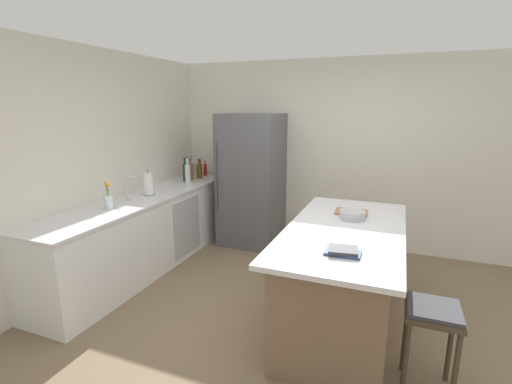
{
  "coord_description": "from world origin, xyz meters",
  "views": [
    {
      "loc": [
        0.76,
        -2.92,
        1.97
      ],
      "look_at": [
        -0.75,
        0.89,
        1.0
      ],
      "focal_mm": 25.59,
      "sensor_mm": 36.0,
      "label": 1
    }
  ],
  "objects_px": {
    "paper_towel_roll": "(148,184)",
    "soda_bottle": "(188,173)",
    "kitchen_island": "(342,277)",
    "gin_bottle": "(192,170)",
    "cutting_board": "(351,212)",
    "cookbook_stack": "(343,251)",
    "bar_stool": "(432,322)",
    "mixing_bowl": "(352,215)",
    "syrup_bottle": "(200,170)",
    "whiskey_bottle": "(199,171)",
    "vinegar_bottle": "(191,172)",
    "wine_bottle": "(185,172)",
    "refrigerator": "(252,180)",
    "hot_sauce_bottle": "(205,170)",
    "flower_vase": "(108,200)",
    "sink_faucet": "(128,187)"
  },
  "relations": [
    {
      "from": "soda_bottle",
      "to": "sink_faucet",
      "type": "bearing_deg",
      "value": -95.99
    },
    {
      "from": "mixing_bowl",
      "to": "cutting_board",
      "type": "bearing_deg",
      "value": 99.22
    },
    {
      "from": "paper_towel_roll",
      "to": "gin_bottle",
      "type": "bearing_deg",
      "value": 92.32
    },
    {
      "from": "paper_towel_roll",
      "to": "hot_sauce_bottle",
      "type": "bearing_deg",
      "value": 89.7
    },
    {
      "from": "gin_bottle",
      "to": "cookbook_stack",
      "type": "bearing_deg",
      "value": -39.92
    },
    {
      "from": "kitchen_island",
      "to": "refrigerator",
      "type": "distance_m",
      "value": 2.32
    },
    {
      "from": "paper_towel_roll",
      "to": "cutting_board",
      "type": "distance_m",
      "value": 2.42
    },
    {
      "from": "bar_stool",
      "to": "soda_bottle",
      "type": "xyz_separation_m",
      "value": [
        -3.06,
        1.85,
        0.52
      ]
    },
    {
      "from": "whiskey_bottle",
      "to": "vinegar_bottle",
      "type": "bearing_deg",
      "value": -96.91
    },
    {
      "from": "gin_bottle",
      "to": "soda_bottle",
      "type": "distance_m",
      "value": 0.3
    },
    {
      "from": "hot_sauce_bottle",
      "to": "gin_bottle",
      "type": "bearing_deg",
      "value": -99.8
    },
    {
      "from": "cookbook_stack",
      "to": "mixing_bowl",
      "type": "relative_size",
      "value": 1.06
    },
    {
      "from": "bar_stool",
      "to": "flower_vase",
      "type": "bearing_deg",
      "value": 173.02
    },
    {
      "from": "syrup_bottle",
      "to": "gin_bottle",
      "type": "relative_size",
      "value": 0.77
    },
    {
      "from": "refrigerator",
      "to": "cookbook_stack",
      "type": "distance_m",
      "value": 2.76
    },
    {
      "from": "flower_vase",
      "to": "cookbook_stack",
      "type": "xyz_separation_m",
      "value": [
        2.5,
        -0.38,
        -0.05
      ]
    },
    {
      "from": "flower_vase",
      "to": "mixing_bowl",
      "type": "distance_m",
      "value": 2.5
    },
    {
      "from": "paper_towel_roll",
      "to": "whiskey_bottle",
      "type": "height_order",
      "value": "paper_towel_roll"
    },
    {
      "from": "refrigerator",
      "to": "soda_bottle",
      "type": "height_order",
      "value": "refrigerator"
    },
    {
      "from": "kitchen_island",
      "to": "soda_bottle",
      "type": "distance_m",
      "value": 2.75
    },
    {
      "from": "vinegar_bottle",
      "to": "wine_bottle",
      "type": "xyz_separation_m",
      "value": [
        -0.04,
        -0.09,
        0.01
      ]
    },
    {
      "from": "syrup_bottle",
      "to": "soda_bottle",
      "type": "height_order",
      "value": "soda_bottle"
    },
    {
      "from": "gin_bottle",
      "to": "soda_bottle",
      "type": "relative_size",
      "value": 0.94
    },
    {
      "from": "flower_vase",
      "to": "wine_bottle",
      "type": "xyz_separation_m",
      "value": [
        -0.04,
        1.56,
        0.04
      ]
    },
    {
      "from": "soda_bottle",
      "to": "mixing_bowl",
      "type": "xyz_separation_m",
      "value": [
        2.39,
        -0.96,
        -0.08
      ]
    },
    {
      "from": "paper_towel_roll",
      "to": "soda_bottle",
      "type": "height_order",
      "value": "soda_bottle"
    },
    {
      "from": "paper_towel_roll",
      "to": "soda_bottle",
      "type": "relative_size",
      "value": 0.85
    },
    {
      "from": "hot_sauce_bottle",
      "to": "whiskey_bottle",
      "type": "height_order",
      "value": "whiskey_bottle"
    },
    {
      "from": "flower_vase",
      "to": "vinegar_bottle",
      "type": "bearing_deg",
      "value": 90.02
    },
    {
      "from": "sink_faucet",
      "to": "whiskey_bottle",
      "type": "distance_m",
      "value": 1.48
    },
    {
      "from": "paper_towel_roll",
      "to": "cutting_board",
      "type": "relative_size",
      "value": 0.97
    },
    {
      "from": "gin_bottle",
      "to": "cookbook_stack",
      "type": "relative_size",
      "value": 1.36
    },
    {
      "from": "kitchen_island",
      "to": "sink_faucet",
      "type": "height_order",
      "value": "sink_faucet"
    },
    {
      "from": "syrup_bottle",
      "to": "cookbook_stack",
      "type": "distance_m",
      "value": 3.42
    },
    {
      "from": "bar_stool",
      "to": "vinegar_bottle",
      "type": "xyz_separation_m",
      "value": [
        -3.13,
        2.03,
        0.5
      ]
    },
    {
      "from": "refrigerator",
      "to": "gin_bottle",
      "type": "xyz_separation_m",
      "value": [
        -0.91,
        -0.11,
        0.1
      ]
    },
    {
      "from": "gin_bottle",
      "to": "cutting_board",
      "type": "height_order",
      "value": "gin_bottle"
    },
    {
      "from": "kitchen_island",
      "to": "gin_bottle",
      "type": "height_order",
      "value": "gin_bottle"
    },
    {
      "from": "bar_stool",
      "to": "syrup_bottle",
      "type": "distance_m",
      "value": 3.93
    },
    {
      "from": "refrigerator",
      "to": "bar_stool",
      "type": "distance_m",
      "value": 3.2
    },
    {
      "from": "soda_bottle",
      "to": "cookbook_stack",
      "type": "relative_size",
      "value": 1.45
    },
    {
      "from": "hot_sauce_bottle",
      "to": "mixing_bowl",
      "type": "xyz_separation_m",
      "value": [
        2.44,
        -1.54,
        -0.03
      ]
    },
    {
      "from": "flower_vase",
      "to": "whiskey_bottle",
      "type": "xyz_separation_m",
      "value": [
        0.02,
        1.84,
        0.02
      ]
    },
    {
      "from": "hot_sauce_bottle",
      "to": "whiskey_bottle",
      "type": "distance_m",
      "value": 0.2
    },
    {
      "from": "wine_bottle",
      "to": "kitchen_island",
      "type": "bearing_deg",
      "value": -28.66
    },
    {
      "from": "wine_bottle",
      "to": "whiskey_bottle",
      "type": "bearing_deg",
      "value": 76.81
    },
    {
      "from": "whiskey_bottle",
      "to": "soda_bottle",
      "type": "xyz_separation_m",
      "value": [
        0.04,
        -0.38,
        0.03
      ]
    },
    {
      "from": "whiskey_bottle",
      "to": "hot_sauce_bottle",
      "type": "bearing_deg",
      "value": 92.74
    },
    {
      "from": "cookbook_stack",
      "to": "mixing_bowl",
      "type": "height_order",
      "value": "mixing_bowl"
    },
    {
      "from": "flower_vase",
      "to": "paper_towel_roll",
      "type": "xyz_separation_m",
      "value": [
        0.01,
        0.66,
        0.04
      ]
    }
  ]
}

